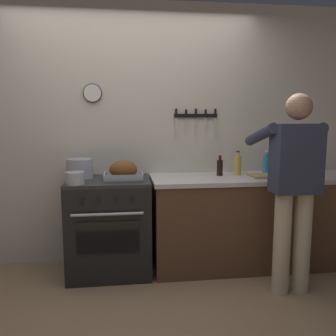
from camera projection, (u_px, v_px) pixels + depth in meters
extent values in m
plane|color=#937251|center=(138.00, 329.00, 2.48)|extent=(8.00, 8.00, 0.00)
cube|color=beige|center=(130.00, 134.00, 3.62)|extent=(6.00, 0.10, 2.60)
cube|color=black|center=(196.00, 116.00, 3.62)|extent=(0.45, 0.02, 0.04)
cube|color=silver|center=(176.00, 127.00, 3.60)|extent=(0.02, 0.00, 0.20)
cube|color=black|center=(176.00, 113.00, 3.58)|extent=(0.02, 0.02, 0.09)
cube|color=silver|center=(186.00, 125.00, 3.61)|extent=(0.01, 0.00, 0.15)
cube|color=black|center=(186.00, 114.00, 3.60)|extent=(0.02, 0.02, 0.08)
cube|color=silver|center=(196.00, 126.00, 3.63)|extent=(0.01, 0.00, 0.17)
cube|color=black|center=(196.00, 113.00, 3.61)|extent=(0.02, 0.02, 0.09)
cube|color=silver|center=(205.00, 124.00, 3.64)|extent=(0.02, 0.00, 0.13)
cube|color=black|center=(206.00, 114.00, 3.62)|extent=(0.02, 0.02, 0.08)
cube|color=silver|center=(215.00, 127.00, 3.65)|extent=(0.02, 0.00, 0.20)
cube|color=black|center=(215.00, 113.00, 3.63)|extent=(0.02, 0.02, 0.09)
cylinder|color=white|center=(92.00, 93.00, 3.45)|extent=(0.17, 0.02, 0.17)
torus|color=black|center=(92.00, 93.00, 3.45)|extent=(0.18, 0.02, 0.18)
cube|color=brown|center=(253.00, 222.00, 3.55)|extent=(2.00, 0.62, 0.86)
cube|color=silver|center=(255.00, 178.00, 3.48)|extent=(2.03, 0.65, 0.04)
cube|color=black|center=(109.00, 228.00, 3.36)|extent=(0.76, 0.62, 0.87)
cube|color=black|center=(108.00, 237.00, 3.05)|extent=(0.53, 0.01, 0.28)
cube|color=#2D2D2D|center=(108.00, 181.00, 3.30)|extent=(0.76, 0.62, 0.03)
cylinder|color=black|center=(82.00, 201.00, 2.97)|extent=(0.04, 0.02, 0.04)
cylinder|color=black|center=(98.00, 200.00, 2.99)|extent=(0.04, 0.02, 0.04)
cylinder|color=black|center=(116.00, 199.00, 3.01)|extent=(0.04, 0.02, 0.04)
cylinder|color=black|center=(132.00, 199.00, 3.03)|extent=(0.04, 0.02, 0.04)
cylinder|color=silver|center=(107.00, 214.00, 2.99)|extent=(0.61, 0.02, 0.02)
cylinder|color=#C6B793|center=(282.00, 243.00, 2.96)|extent=(0.14, 0.14, 0.86)
cylinder|color=#C6B793|center=(302.00, 242.00, 2.98)|extent=(0.14, 0.14, 0.86)
cube|color=#2D3347|center=(296.00, 159.00, 2.87)|extent=(0.38, 0.22, 0.56)
sphere|color=#9E755B|center=(299.00, 107.00, 2.81)|extent=(0.21, 0.21, 0.21)
cylinder|color=#2D3347|center=(261.00, 135.00, 3.06)|extent=(0.09, 0.55, 0.22)
cylinder|color=#2D3347|center=(307.00, 135.00, 3.11)|extent=(0.09, 0.55, 0.22)
cube|color=#B7B7BC|center=(123.00, 179.00, 3.25)|extent=(0.34, 0.25, 0.01)
cube|color=#B7B7BC|center=(124.00, 178.00, 3.13)|extent=(0.34, 0.01, 0.05)
cube|color=#B7B7BC|center=(123.00, 174.00, 3.37)|extent=(0.34, 0.01, 0.05)
cube|color=#B7B7BC|center=(105.00, 176.00, 3.23)|extent=(0.01, 0.25, 0.05)
cube|color=#B7B7BC|center=(142.00, 175.00, 3.27)|extent=(0.01, 0.25, 0.05)
ellipsoid|color=brown|center=(123.00, 170.00, 3.24)|extent=(0.25, 0.18, 0.17)
cylinder|color=#B7B7BC|center=(80.00, 168.00, 3.36)|extent=(0.25, 0.25, 0.18)
cylinder|color=#B7B7BC|center=(75.00, 178.00, 3.04)|extent=(0.16, 0.16, 0.11)
cube|color=tan|center=(268.00, 176.00, 3.44)|extent=(0.36, 0.24, 0.02)
cylinder|color=#997F4C|center=(272.00, 163.00, 3.72)|extent=(0.06, 0.06, 0.20)
cylinder|color=#997F4C|center=(273.00, 151.00, 3.70)|extent=(0.03, 0.03, 0.04)
cylinder|color=black|center=(273.00, 148.00, 3.69)|extent=(0.03, 0.03, 0.01)
cylinder|color=#338CCC|center=(266.00, 164.00, 3.67)|extent=(0.07, 0.07, 0.18)
cylinder|color=#338CCC|center=(267.00, 154.00, 3.65)|extent=(0.03, 0.03, 0.04)
cylinder|color=white|center=(267.00, 151.00, 3.65)|extent=(0.04, 0.04, 0.01)
cylinder|color=black|center=(220.00, 168.00, 3.50)|extent=(0.06, 0.06, 0.16)
cylinder|color=black|center=(220.00, 158.00, 3.49)|extent=(0.03, 0.03, 0.03)
cylinder|color=#B21919|center=(220.00, 156.00, 3.48)|extent=(0.03, 0.03, 0.01)
cylinder|color=gold|center=(238.00, 166.00, 3.54)|extent=(0.07, 0.07, 0.19)
cylinder|color=gold|center=(238.00, 154.00, 3.53)|extent=(0.03, 0.03, 0.04)
cylinder|color=black|center=(238.00, 152.00, 3.52)|extent=(0.04, 0.04, 0.01)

